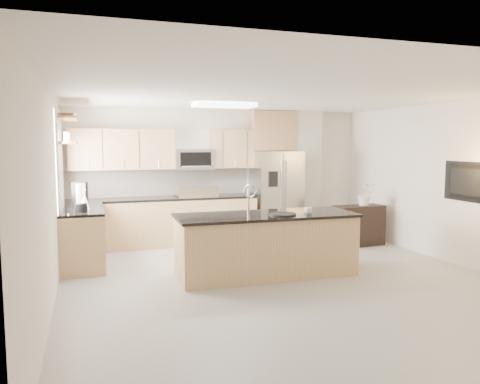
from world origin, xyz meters
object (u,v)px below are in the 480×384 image
object	(u,v)px
microwave	(194,159)
range	(196,219)
blender	(81,200)
bowl	(67,115)
credenza	(359,225)
television	(466,182)
island	(266,244)
flower_vase	(365,189)
cup	(308,211)
kettle	(85,202)
coffee_maker	(80,195)
platter	(282,214)
refrigerator	(276,195)

from	to	relation	value
microwave	range	bearing A→B (deg)	-90.00
blender	bowl	size ratio (longest dim) A/B	1.05
credenza	television	xyz separation A→B (m)	(0.61, -1.96, 0.97)
range	blender	size ratio (longest dim) A/B	2.70
island	flower_vase	xyz separation A→B (m)	(2.50, 1.30, 0.62)
cup	flower_vase	distance (m)	2.42
kettle	flower_vase	bearing A→B (deg)	-0.52
kettle	coffee_maker	world-z (taller)	coffee_maker
credenza	flower_vase	bearing A→B (deg)	-22.55
blender	television	size ratio (longest dim) A/B	0.39
island	platter	xyz separation A→B (m)	(0.19, -0.16, 0.46)
cup	flower_vase	size ratio (longest dim) A/B	0.19
microwave	credenza	world-z (taller)	microwave
island	credenza	size ratio (longest dim) A/B	2.77
kettle	platter	bearing A→B (deg)	-29.15
bowl	television	world-z (taller)	bowl
coffee_maker	bowl	distance (m)	1.29
coffee_maker	kettle	bearing A→B (deg)	-78.64
island	bowl	xyz separation A→B (m)	(-2.74, 1.66, 1.93)
microwave	bowl	xyz separation A→B (m)	(-2.25, -0.96, 0.76)
blender	coffee_maker	size ratio (longest dim) A/B	1.09
microwave	kettle	world-z (taller)	microwave
kettle	coffee_maker	distance (m)	0.36
island	cup	size ratio (longest dim) A/B	22.22
range	bowl	bearing A→B (deg)	-159.73
range	kettle	distance (m)	2.39
microwave	platter	world-z (taller)	microwave
cup	flower_vase	xyz separation A→B (m)	(1.92, 1.48, 0.12)
credenza	flower_vase	world-z (taller)	flower_vase
platter	kettle	bearing A→B (deg)	150.85
bowl	flower_vase	size ratio (longest dim) A/B	0.63
blender	microwave	bearing A→B (deg)	37.65
coffee_maker	blender	bearing A→B (deg)	-88.32
flower_vase	coffee_maker	bearing A→B (deg)	175.58
island	blender	bearing A→B (deg)	159.50
island	blender	world-z (taller)	blender
island	platter	world-z (taller)	island
kettle	flower_vase	world-z (taller)	flower_vase
island	television	world-z (taller)	television
coffee_maker	flower_vase	bearing A→B (deg)	-4.42
blender	flower_vase	bearing A→B (deg)	3.24
blender	flower_vase	distance (m)	5.08
cup	platter	distance (m)	0.40
range	kettle	bearing A→B (deg)	-150.54
microwave	coffee_maker	distance (m)	2.35
credenza	television	size ratio (longest dim) A/B	0.89
platter	flower_vase	size ratio (longest dim) A/B	0.63
blender	island	bearing A→B (deg)	-21.57
refrigerator	television	xyz separation A→B (m)	(1.85, -3.07, 0.46)
island	cup	xyz separation A→B (m)	(0.59, -0.18, 0.50)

